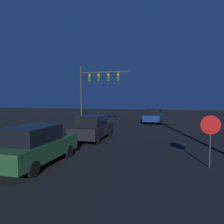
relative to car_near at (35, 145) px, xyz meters
The scene contains 5 objects.
car_near is the anchor object (origin of this frame).
car_mid 6.33m from the car_near, 88.10° to the left, with size 2.10×4.84×1.72m.
car_far 18.79m from the car_near, 80.03° to the left, with size 1.99×4.80×1.72m.
traffic_signal_mast 14.89m from the car_near, 100.22° to the left, with size 5.46×0.30×6.53m.
stop_sign 7.51m from the car_near, 12.97° to the left, with size 0.78×0.07×2.20m.
Camera 1 is at (4.51, -0.51, 2.88)m, focal length 35.00 mm.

